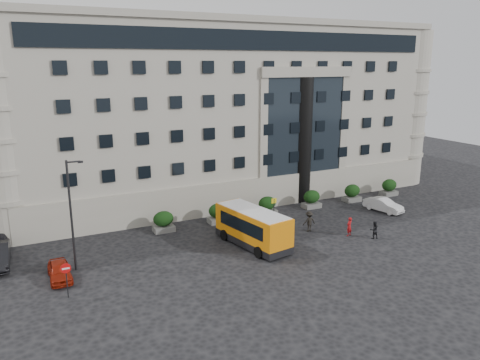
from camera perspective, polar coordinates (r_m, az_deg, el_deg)
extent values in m
plane|color=black|center=(36.41, 0.58, -9.14)|extent=(120.00, 120.00, 0.00)
cube|color=#A59F92|center=(56.24, -4.16, 8.58)|extent=(44.00, 24.00, 18.00)
cylinder|color=black|center=(49.10, 7.68, 4.75)|extent=(1.80, 1.80, 13.00)
cube|color=#595956|center=(41.70, -9.27, -5.88)|extent=(1.80, 1.20, 0.50)
ellipsoid|color=black|center=(41.40, -9.32, -4.68)|extent=(1.80, 1.26, 1.34)
cube|color=#595956|center=(43.39, -2.69, -4.91)|extent=(1.80, 1.20, 0.50)
ellipsoid|color=black|center=(43.10, -2.70, -3.75)|extent=(1.80, 1.26, 1.34)
cube|color=#595956|center=(45.61, 3.32, -3.96)|extent=(1.80, 1.20, 0.50)
ellipsoid|color=black|center=(45.33, 3.33, -2.85)|extent=(1.80, 1.26, 1.34)
cube|color=#595956|center=(48.29, 8.70, -3.07)|extent=(1.80, 1.20, 0.50)
ellipsoid|color=black|center=(48.03, 8.74, -2.02)|extent=(1.80, 1.26, 1.34)
cube|color=#595956|center=(51.36, 13.46, -2.26)|extent=(1.80, 1.20, 0.50)
ellipsoid|color=black|center=(51.11, 13.52, -1.27)|extent=(1.80, 1.26, 1.34)
cube|color=#595956|center=(54.75, 17.66, -1.53)|extent=(1.80, 1.20, 0.50)
ellipsoid|color=black|center=(54.52, 17.74, -0.60)|extent=(1.80, 1.26, 1.34)
cylinder|color=#262628|center=(34.56, -19.88, -4.23)|extent=(0.16, 0.16, 8.00)
cylinder|color=#262628|center=(33.65, -19.66, 2.11)|extent=(0.90, 0.12, 0.12)
cube|color=black|center=(33.71, -18.90, 2.10)|extent=(0.35, 0.18, 0.14)
cylinder|color=#262628|center=(42.57, 4.15, -3.89)|extent=(0.08, 0.08, 2.50)
cube|color=yellow|center=(42.26, 4.17, -2.53)|extent=(0.50, 0.06, 0.45)
cylinder|color=#262628|center=(31.79, -20.35, -11.50)|extent=(0.08, 0.08, 2.20)
cylinder|color=red|center=(31.37, -20.48, -10.06)|extent=(0.64, 0.05, 0.64)
cube|color=white|center=(31.33, -20.47, -10.09)|extent=(0.45, 0.04, 0.10)
cube|color=orange|center=(37.66, 1.58, -5.49)|extent=(3.65, 7.40, 2.39)
cube|color=black|center=(38.11, 1.57, -7.32)|extent=(3.70, 7.45, 0.55)
cube|color=black|center=(37.58, 1.58, -5.16)|extent=(3.43, 5.88, 1.06)
cube|color=silver|center=(37.29, 1.59, -3.84)|extent=(3.47, 7.03, 0.18)
cylinder|color=black|center=(35.77, 2.29, -8.81)|extent=(0.44, 0.94, 0.90)
cylinder|color=black|center=(37.23, 5.23, -7.91)|extent=(0.44, 0.94, 0.90)
cylinder|color=black|center=(39.14, -1.91, -6.74)|extent=(0.44, 0.94, 0.90)
cylinder|color=black|center=(40.48, 0.93, -6.01)|extent=(0.44, 0.94, 0.90)
cube|color=maroon|center=(46.19, -24.06, -3.49)|extent=(2.70, 3.58, 2.23)
cube|color=maroon|center=(44.15, -23.21, -4.67)|extent=(2.23, 1.82, 1.51)
cube|color=black|center=(43.48, -23.01, -4.50)|extent=(1.68, 0.49, 0.71)
cylinder|color=black|center=(44.21, -24.37, -5.66)|extent=(0.39, 0.78, 0.75)
cylinder|color=black|center=(44.68, -21.95, -5.22)|extent=(0.39, 0.78, 0.75)
cylinder|color=black|center=(46.93, -25.33, -4.65)|extent=(0.39, 0.78, 0.75)
cylinder|color=black|center=(47.38, -23.04, -4.24)|extent=(0.39, 0.78, 0.75)
imported|color=maroon|center=(34.65, -21.14, -10.30)|extent=(1.46, 3.60, 1.22)
imported|color=black|center=(46.46, -21.99, -4.11)|extent=(2.58, 4.96, 1.34)
imported|color=silver|center=(48.62, 17.08, -2.92)|extent=(2.29, 4.20, 1.31)
imported|color=#9F0F13|center=(41.05, 13.17, -5.55)|extent=(0.69, 0.56, 1.64)
imported|color=black|center=(40.98, 16.02, -5.87)|extent=(0.86, 0.74, 1.52)
imported|color=black|center=(41.42, 8.43, -5.01)|extent=(1.23, 0.77, 1.83)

